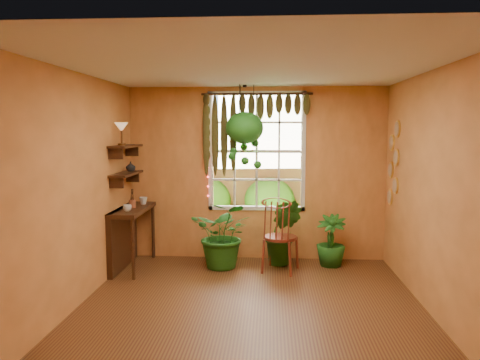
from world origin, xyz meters
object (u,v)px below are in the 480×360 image
object	(u,v)px
potted_plant_left	(224,234)
potted_plant_mid	(283,232)
counter_ledge	(126,231)
windsor_chair	(280,247)
hanging_basket	(245,133)

from	to	relation	value
potted_plant_left	potted_plant_mid	xyz separation A→B (m)	(0.87, 0.21, -0.00)
counter_ledge	potted_plant_left	distance (m)	1.46
windsor_chair	potted_plant_mid	size ratio (longest dim) A/B	1.25
potted_plant_mid	hanging_basket	bearing A→B (deg)	173.54
potted_plant_left	hanging_basket	bearing A→B (deg)	44.24
hanging_basket	windsor_chair	bearing A→B (deg)	-38.20
potted_plant_left	hanging_basket	size ratio (longest dim) A/B	0.80
windsor_chair	potted_plant_mid	distance (m)	0.38
counter_ledge	windsor_chair	world-z (taller)	windsor_chair
counter_ledge	hanging_basket	xyz separation A→B (m)	(1.74, 0.36, 1.43)
windsor_chair	potted_plant_mid	world-z (taller)	windsor_chair
counter_ledge	windsor_chair	size ratio (longest dim) A/B	0.95
potted_plant_mid	counter_ledge	bearing A→B (deg)	-172.82
windsor_chair	potted_plant_mid	bearing A→B (deg)	98.82
counter_ledge	potted_plant_mid	distance (m)	2.34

